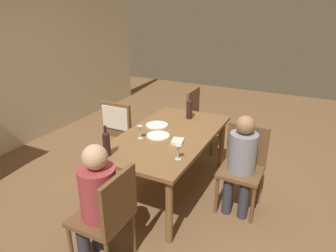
% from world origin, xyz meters
% --- Properties ---
extents(ground_plane, '(10.00, 10.00, 0.00)m').
position_xyz_m(ground_plane, '(0.00, 0.00, 0.00)').
color(ground_plane, brown).
extents(rear_room_partition, '(6.40, 0.12, 2.70)m').
position_xyz_m(rear_room_partition, '(0.00, 2.68, 1.35)').
color(rear_room_partition, beige).
rests_on(rear_room_partition, ground_plane).
extents(dining_table, '(1.76, 0.97, 0.73)m').
position_xyz_m(dining_table, '(0.00, 0.00, 0.65)').
color(dining_table, brown).
rests_on(dining_table, ground_plane).
extents(chair_near, '(0.44, 0.44, 0.92)m').
position_xyz_m(chair_near, '(0.09, -0.86, 0.53)').
color(chair_near, brown).
rests_on(chair_near, ground_plane).
extents(chair_left_end, '(0.44, 0.44, 0.92)m').
position_xyz_m(chair_left_end, '(-1.26, -0.09, 0.53)').
color(chair_left_end, brown).
rests_on(chair_left_end, ground_plane).
extents(chair_right_end, '(0.44, 0.44, 0.92)m').
position_xyz_m(chair_right_end, '(1.26, 0.09, 0.53)').
color(chair_right_end, brown).
rests_on(chair_right_end, ground_plane).
extents(chair_far_right, '(0.46, 0.44, 0.92)m').
position_xyz_m(chair_far_right, '(0.27, 0.86, 0.59)').
color(chair_far_right, brown).
rests_on(chair_far_right, ground_plane).
extents(person_woman_host, '(0.33, 0.29, 1.09)m').
position_xyz_m(person_woman_host, '(-0.03, -0.86, 0.64)').
color(person_woman_host, '#33333D').
rests_on(person_woman_host, ground_plane).
extents(person_man_bearded, '(0.30, 0.35, 1.13)m').
position_xyz_m(person_man_bearded, '(-1.26, 0.03, 0.65)').
color(person_man_bearded, '#33333D').
rests_on(person_man_bearded, ground_plane).
extents(wine_bottle_tall_green, '(0.08, 0.08, 0.31)m').
position_xyz_m(wine_bottle_tall_green, '(0.58, -0.02, 0.87)').
color(wine_bottle_tall_green, black).
rests_on(wine_bottle_tall_green, dining_table).
extents(wine_bottle_dark_red, '(0.07, 0.07, 0.32)m').
position_xyz_m(wine_bottle_dark_red, '(-0.73, 0.30, 0.86)').
color(wine_bottle_dark_red, black).
rests_on(wine_bottle_dark_red, dining_table).
extents(wine_glass_near_left, '(0.07, 0.07, 0.15)m').
position_xyz_m(wine_glass_near_left, '(-0.50, -0.35, 0.83)').
color(wine_glass_near_left, silver).
rests_on(wine_glass_near_left, dining_table).
extents(wine_glass_centre, '(0.07, 0.07, 0.15)m').
position_xyz_m(wine_glass_centre, '(-0.24, 0.22, 0.83)').
color(wine_glass_centre, silver).
rests_on(wine_glass_centre, dining_table).
extents(dinner_plate_host, '(0.27, 0.27, 0.01)m').
position_xyz_m(dinner_plate_host, '(0.17, 0.24, 0.73)').
color(dinner_plate_host, white).
rests_on(dinner_plate_host, dining_table).
extents(dinner_plate_guest_left, '(0.26, 0.26, 0.01)m').
position_xyz_m(dinner_plate_guest_left, '(-0.10, 0.07, 0.73)').
color(dinner_plate_guest_left, white).
rests_on(dinner_plate_guest_left, dining_table).
extents(folded_napkin, '(0.18, 0.15, 0.03)m').
position_xyz_m(folded_napkin, '(-0.16, -0.19, 0.74)').
color(folded_napkin, beige).
rests_on(folded_napkin, dining_table).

